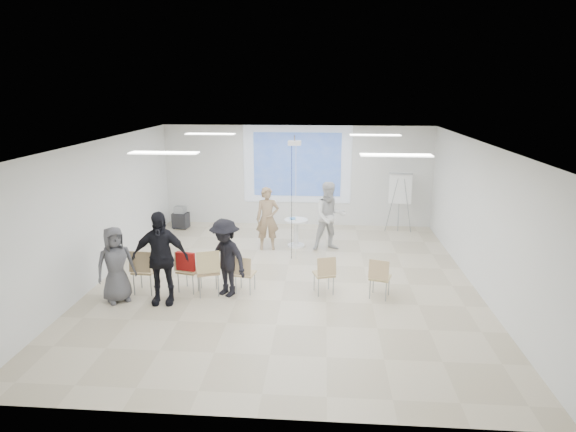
# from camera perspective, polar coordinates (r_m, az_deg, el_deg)

# --- Properties ---
(floor) EXTENTS (8.00, 9.00, 0.10)m
(floor) POSITION_cam_1_polar(r_m,az_deg,el_deg) (10.57, -0.33, -7.95)
(floor) COLOR beige
(floor) RESTS_ON ground
(ceiling) EXTENTS (8.00, 9.00, 0.10)m
(ceiling) POSITION_cam_1_polar(r_m,az_deg,el_deg) (9.79, -0.35, 9.00)
(ceiling) COLOR white
(ceiling) RESTS_ON wall_back
(wall_back) EXTENTS (8.00, 0.10, 3.00)m
(wall_back) POSITION_cam_1_polar(r_m,az_deg,el_deg) (14.50, 1.11, 4.79)
(wall_back) COLOR silver
(wall_back) RESTS_ON floor
(wall_left) EXTENTS (0.10, 9.00, 3.00)m
(wall_left) POSITION_cam_1_polar(r_m,az_deg,el_deg) (11.14, -21.58, 0.58)
(wall_left) COLOR silver
(wall_left) RESTS_ON floor
(wall_right) EXTENTS (0.10, 9.00, 3.00)m
(wall_right) POSITION_cam_1_polar(r_m,az_deg,el_deg) (10.56, 22.15, -0.24)
(wall_right) COLOR silver
(wall_right) RESTS_ON floor
(projection_halo) EXTENTS (3.20, 0.01, 2.30)m
(projection_halo) POSITION_cam_1_polar(r_m,az_deg,el_deg) (14.38, 1.10, 6.12)
(projection_halo) COLOR silver
(projection_halo) RESTS_ON wall_back
(projection_image) EXTENTS (2.60, 0.01, 1.90)m
(projection_image) POSITION_cam_1_polar(r_m,az_deg,el_deg) (14.37, 1.10, 6.11)
(projection_image) COLOR #3459B1
(projection_image) RESTS_ON wall_back
(pedestal_table) EXTENTS (0.72, 0.72, 0.76)m
(pedestal_table) POSITION_cam_1_polar(r_m,az_deg,el_deg) (12.62, 0.96, -1.80)
(pedestal_table) COLOR white
(pedestal_table) RESTS_ON floor
(player_left) EXTENTS (0.74, 0.56, 1.85)m
(player_left) POSITION_cam_1_polar(r_m,az_deg,el_deg) (12.30, -2.44, 0.17)
(player_left) COLOR #9F8161
(player_left) RESTS_ON floor
(player_right) EXTENTS (1.10, 0.97, 1.97)m
(player_right) POSITION_cam_1_polar(r_m,az_deg,el_deg) (12.28, 4.98, 0.38)
(player_right) COLOR silver
(player_right) RESTS_ON floor
(controller_left) EXTENTS (0.05, 0.11, 0.04)m
(controller_left) POSITION_cam_1_polar(r_m,az_deg,el_deg) (12.45, -1.50, 1.75)
(controller_left) COLOR white
(controller_left) RESTS_ON player_left
(controller_right) EXTENTS (0.07, 0.13, 0.04)m
(controller_right) POSITION_cam_1_polar(r_m,az_deg,el_deg) (12.44, 4.18, 2.22)
(controller_right) COLOR white
(controller_right) RESTS_ON player_right
(chair_far_left) EXTENTS (0.46, 0.49, 0.94)m
(chair_far_left) POSITION_cam_1_polar(r_m,az_deg,el_deg) (10.17, -16.79, -5.91)
(chair_far_left) COLOR tan
(chair_far_left) RESTS_ON floor
(chair_left_mid) EXTENTS (0.51, 0.53, 0.89)m
(chair_left_mid) POSITION_cam_1_polar(r_m,az_deg,el_deg) (10.04, -11.85, -6.04)
(chair_left_mid) COLOR tan
(chair_left_mid) RESTS_ON floor
(chair_left_inner) EXTENTS (0.59, 0.61, 0.98)m
(chair_left_inner) POSITION_cam_1_polar(r_m,az_deg,el_deg) (9.77, -9.48, -6.17)
(chair_left_inner) COLOR tan
(chair_left_inner) RESTS_ON floor
(chair_center) EXTENTS (0.44, 0.46, 0.80)m
(chair_center) POSITION_cam_1_polar(r_m,az_deg,el_deg) (9.83, -5.24, -6.56)
(chair_center) COLOR tan
(chair_center) RESTS_ON floor
(chair_right_inner) EXTENTS (0.49, 0.51, 0.82)m
(chair_right_inner) POSITION_cam_1_polar(r_m,az_deg,el_deg) (9.75, 4.40, -6.62)
(chair_right_inner) COLOR tan
(chair_right_inner) RESTS_ON floor
(chair_right_far) EXTENTS (0.50, 0.52, 0.84)m
(chair_right_far) POSITION_cam_1_polar(r_m,az_deg,el_deg) (9.71, 10.79, -6.90)
(chair_right_far) COLOR tan
(chair_right_far) RESTS_ON floor
(red_jacket) EXTENTS (0.40, 0.18, 0.37)m
(red_jacket) POSITION_cam_1_polar(r_m,az_deg,el_deg) (9.83, -12.04, -5.29)
(red_jacket) COLOR #A51714
(red_jacket) RESTS_ON chair_left_mid
(laptop) EXTENTS (0.42, 0.36, 0.03)m
(laptop) POSITION_cam_1_polar(r_m,az_deg,el_deg) (9.89, -9.49, -6.25)
(laptop) COLOR black
(laptop) RESTS_ON chair_left_inner
(audience_left) EXTENTS (1.28, 0.83, 2.11)m
(audience_left) POSITION_cam_1_polar(r_m,az_deg,el_deg) (9.50, -14.96, -4.05)
(audience_left) COLOR black
(audience_left) RESTS_ON floor
(audience_mid) EXTENTS (1.33, 1.16, 1.81)m
(audience_mid) POSITION_cam_1_polar(r_m,az_deg,el_deg) (9.64, -7.46, -4.33)
(audience_mid) COLOR black
(audience_mid) RESTS_ON floor
(audience_outer) EXTENTS (0.98, 0.94, 1.69)m
(audience_outer) POSITION_cam_1_polar(r_m,az_deg,el_deg) (9.90, -19.80, -4.95)
(audience_outer) COLOR #58585D
(audience_outer) RESTS_ON floor
(flipchart_easel) EXTENTS (0.75, 0.57, 1.74)m
(flipchart_easel) POSITION_cam_1_polar(r_m,az_deg,el_deg) (14.05, 13.17, 3.17)
(flipchart_easel) COLOR gray
(flipchart_easel) RESTS_ON floor
(av_cart) EXTENTS (0.48, 0.41, 0.66)m
(av_cart) POSITION_cam_1_polar(r_m,az_deg,el_deg) (14.65, -12.60, -0.26)
(av_cart) COLOR black
(av_cart) RESTS_ON floor
(ceiling_projector) EXTENTS (0.30, 0.25, 3.00)m
(ceiling_projector) POSITION_cam_1_polar(r_m,az_deg,el_deg) (11.30, 0.77, 7.97)
(ceiling_projector) COLOR white
(ceiling_projector) RESTS_ON ceiling
(fluor_panel_nw) EXTENTS (1.20, 0.30, 0.02)m
(fluor_panel_nw) POSITION_cam_1_polar(r_m,az_deg,el_deg) (12.08, -9.20, 9.58)
(fluor_panel_nw) COLOR white
(fluor_panel_nw) RESTS_ON ceiling
(fluor_panel_ne) EXTENTS (1.20, 0.30, 0.02)m
(fluor_panel_ne) POSITION_cam_1_polar(r_m,az_deg,el_deg) (11.82, 10.30, 9.42)
(fluor_panel_ne) COLOR white
(fluor_panel_ne) RESTS_ON ceiling
(fluor_panel_sw) EXTENTS (1.20, 0.30, 0.02)m
(fluor_panel_sw) POSITION_cam_1_polar(r_m,az_deg,el_deg) (8.73, -14.48, 7.27)
(fluor_panel_sw) COLOR white
(fluor_panel_sw) RESTS_ON ceiling
(fluor_panel_se) EXTENTS (1.20, 0.30, 0.02)m
(fluor_panel_se) POSITION_cam_1_polar(r_m,az_deg,el_deg) (8.36, 12.69, 7.05)
(fluor_panel_se) COLOR white
(fluor_panel_se) RESTS_ON ceiling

